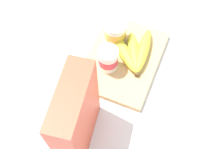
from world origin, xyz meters
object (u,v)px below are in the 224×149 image
at_px(cereal_box, 76,117).
at_px(yogurt_cup_back, 115,32).
at_px(cutting_board, 123,59).
at_px(banana_bunch, 134,52).
at_px(yogurt_cup_front, 108,59).

relative_size(cereal_box, yogurt_cup_back, 3.42).
relative_size(cutting_board, banana_bunch, 1.64).
height_order(cutting_board, cereal_box, cereal_box).
bearing_deg(cutting_board, cereal_box, 175.02).
distance_m(yogurt_cup_front, yogurt_cup_back, 0.11).
bearing_deg(banana_bunch, yogurt_cup_back, 65.80).
xyz_separation_m(yogurt_cup_front, yogurt_cup_back, (0.11, 0.02, -0.00)).
height_order(cereal_box, yogurt_cup_front, cereal_box).
bearing_deg(yogurt_cup_back, cutting_board, -139.25).
bearing_deg(banana_bunch, cereal_box, 170.14).
distance_m(cutting_board, yogurt_cup_back, 0.09).
bearing_deg(yogurt_cup_front, cereal_box, -177.77).
distance_m(yogurt_cup_front, banana_bunch, 0.10).
xyz_separation_m(cereal_box, yogurt_cup_front, (0.23, 0.01, -0.07)).
height_order(cereal_box, yogurt_cup_back, cereal_box).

